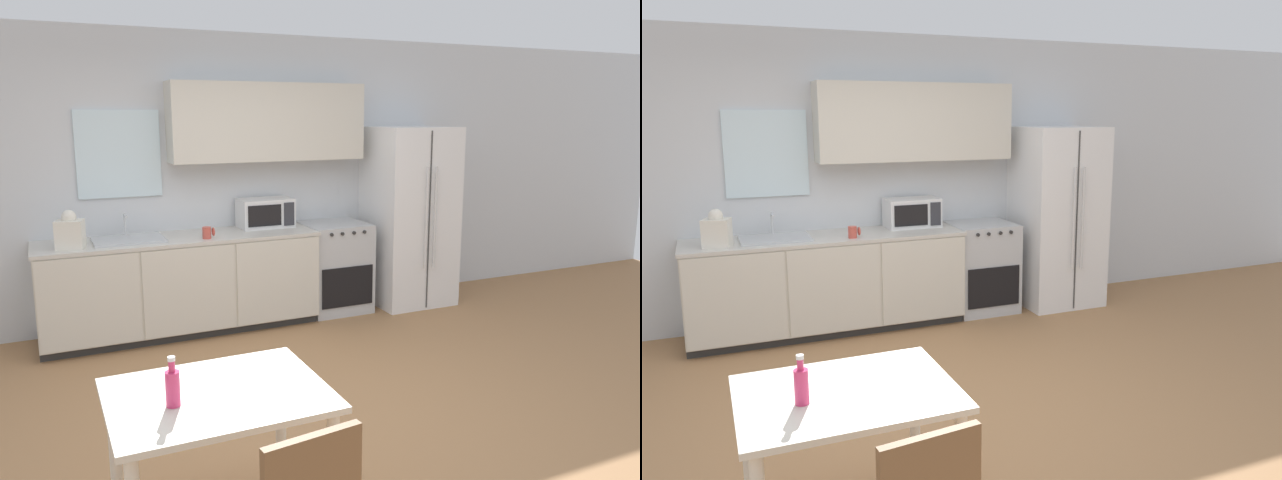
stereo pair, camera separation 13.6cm
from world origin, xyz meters
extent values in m
plane|color=#9E7047|center=(0.00, 0.00, 0.00)|extent=(12.00, 12.00, 0.00)
cube|color=silver|center=(0.00, 2.35, 1.35)|extent=(12.00, 0.06, 2.70)
cube|color=silver|center=(-0.71, 2.31, 1.61)|extent=(0.72, 0.04, 0.77)
cube|color=beige|center=(0.65, 2.16, 1.88)|extent=(1.87, 0.32, 0.72)
cube|color=#333333|center=(-0.27, 2.02, 0.04)|extent=(2.43, 0.59, 0.08)
cube|color=beige|center=(-0.27, 1.99, 0.47)|extent=(2.43, 0.65, 0.77)
cube|color=beige|center=(-1.08, 1.66, 0.47)|extent=(0.79, 0.01, 0.75)
cube|color=beige|center=(-0.27, 1.66, 0.47)|extent=(0.79, 0.01, 0.75)
cube|color=beige|center=(0.54, 1.66, 0.47)|extent=(0.79, 0.01, 0.75)
cube|color=beige|center=(-0.27, 1.99, 0.87)|extent=(2.46, 0.68, 0.03)
cube|color=#B7BABC|center=(1.27, 2.01, 0.45)|extent=(0.62, 0.60, 0.89)
cube|color=black|center=(1.27, 1.71, 0.31)|extent=(0.54, 0.01, 0.39)
cylinder|color=#262626|center=(1.10, 1.70, 0.84)|extent=(0.03, 0.02, 0.03)
cylinder|color=#262626|center=(1.21, 1.70, 0.84)|extent=(0.03, 0.02, 0.03)
cylinder|color=#262626|center=(1.33, 1.70, 0.84)|extent=(0.03, 0.02, 0.03)
cylinder|color=#262626|center=(1.45, 1.70, 0.84)|extent=(0.03, 0.02, 0.03)
cube|color=white|center=(2.11, 1.95, 0.91)|extent=(0.80, 0.73, 1.83)
cube|color=#3F3F3F|center=(2.11, 1.58, 0.91)|extent=(0.01, 0.01, 1.77)
cylinder|color=silver|center=(2.06, 1.56, 0.95)|extent=(0.02, 0.02, 1.01)
cylinder|color=silver|center=(2.16, 1.56, 0.95)|extent=(0.02, 0.02, 1.01)
cube|color=#B7BABC|center=(-0.71, 1.99, 0.89)|extent=(0.59, 0.45, 0.02)
cylinder|color=silver|center=(-0.71, 2.17, 1.00)|extent=(0.02, 0.02, 0.19)
cylinder|color=silver|center=(-0.71, 2.10, 1.08)|extent=(0.02, 0.14, 0.02)
cube|color=silver|center=(0.59, 2.13, 1.02)|extent=(0.51, 0.31, 0.28)
cube|color=black|center=(0.53, 1.97, 1.02)|extent=(0.33, 0.01, 0.20)
cube|color=#2D2D33|center=(0.77, 1.97, 1.02)|extent=(0.10, 0.01, 0.22)
cylinder|color=#BF4C3F|center=(-0.07, 1.80, 0.94)|extent=(0.08, 0.08, 0.10)
torus|color=#BF4C3F|center=(-0.01, 1.80, 0.94)|extent=(0.02, 0.07, 0.07)
cube|color=silver|center=(-1.18, 1.85, 1.00)|extent=(0.25, 0.23, 0.23)
sphere|color=silver|center=(-1.18, 1.85, 1.14)|extent=(0.14, 0.14, 0.12)
cube|color=beige|center=(-0.74, -0.94, 0.73)|extent=(0.96, 0.76, 0.03)
cylinder|color=beige|center=(-1.16, -0.62, 0.36)|extent=(0.06, 0.06, 0.71)
cylinder|color=beige|center=(-0.32, -0.62, 0.36)|extent=(0.06, 0.06, 0.71)
cylinder|color=#DB386B|center=(-0.94, -1.00, 0.82)|extent=(0.06, 0.06, 0.15)
cylinder|color=#DB386B|center=(-0.94, -1.00, 0.92)|extent=(0.03, 0.03, 0.05)
cylinder|color=white|center=(-0.94, -1.00, 0.95)|extent=(0.03, 0.03, 0.02)
camera|label=1|loc=(-1.40, -3.48, 1.95)|focal=35.00mm
camera|label=2|loc=(-1.27, -3.53, 1.95)|focal=35.00mm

